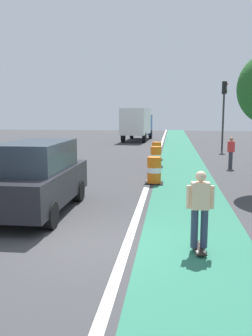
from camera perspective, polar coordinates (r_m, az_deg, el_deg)
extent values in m
plane|color=#38383A|center=(8.29, -6.10, -11.49)|extent=(100.00, 100.00, 0.00)
cube|color=#286B51|center=(19.78, 8.79, 0.35)|extent=(2.50, 80.00, 0.01)
cube|color=silver|center=(19.79, 4.44, 0.43)|extent=(0.20, 80.00, 0.01)
cube|color=black|center=(7.88, 11.33, -12.19)|extent=(0.29, 0.82, 0.02)
cylinder|color=silver|center=(8.11, 10.48, -11.63)|extent=(0.05, 0.11, 0.11)
cylinder|color=silver|center=(8.14, 11.58, -11.60)|extent=(0.05, 0.11, 0.11)
cylinder|color=silver|center=(7.63, 11.06, -12.98)|extent=(0.05, 0.11, 0.11)
cylinder|color=silver|center=(7.66, 12.23, -12.94)|extent=(0.05, 0.11, 0.11)
cylinder|color=#2D3851|center=(7.73, 10.68, -9.28)|extent=(0.15, 0.15, 0.82)
cylinder|color=#2D3851|center=(7.76, 12.16, -9.25)|extent=(0.15, 0.15, 0.82)
cube|color=beige|center=(7.56, 11.58, -4.29)|extent=(0.38, 0.25, 0.56)
cylinder|color=beige|center=(7.53, 9.77, -4.50)|extent=(0.09, 0.09, 0.48)
cylinder|color=beige|center=(7.61, 13.36, -4.48)|extent=(0.09, 0.09, 0.48)
sphere|color=beige|center=(7.48, 11.68, -1.30)|extent=(0.22, 0.22, 0.22)
cube|color=black|center=(10.70, -13.71, -2.66)|extent=(1.88, 4.62, 0.90)
cube|color=#232D38|center=(10.57, -13.88, 1.86)|extent=(1.64, 2.87, 0.80)
cylinder|color=black|center=(12.38, -14.91, -3.29)|extent=(0.29, 0.68, 0.68)
cylinder|color=black|center=(11.88, -7.52, -3.57)|extent=(0.29, 0.68, 0.68)
cylinder|color=black|center=(9.23, -11.89, -7.30)|extent=(0.29, 0.68, 0.68)
cylinder|color=orange|center=(14.69, 4.43, -1.51)|extent=(0.56, 0.56, 0.42)
cylinder|color=white|center=(14.64, 4.44, -0.29)|extent=(0.57, 0.57, 0.21)
cylinder|color=orange|center=(14.59, 4.46, 0.93)|extent=(0.56, 0.56, 0.42)
cube|color=black|center=(14.73, 4.42, -2.39)|extent=(0.73, 0.73, 0.04)
cylinder|color=orange|center=(19.12, 4.70, 0.88)|extent=(0.56, 0.56, 0.42)
cylinder|color=white|center=(19.07, 4.71, 1.81)|extent=(0.57, 0.57, 0.21)
cylinder|color=orange|center=(19.04, 4.73, 2.75)|extent=(0.56, 0.56, 0.42)
cube|color=black|center=(19.15, 4.69, 0.19)|extent=(0.73, 0.73, 0.04)
cylinder|color=orange|center=(21.95, 4.82, 1.89)|extent=(0.56, 0.56, 0.42)
cylinder|color=white|center=(21.92, 4.83, 2.71)|extent=(0.57, 0.57, 0.21)
cylinder|color=orange|center=(21.89, 4.84, 3.53)|extent=(0.56, 0.56, 0.42)
cube|color=black|center=(21.98, 4.81, 1.30)|extent=(0.73, 0.73, 0.04)
cube|color=silver|center=(36.08, 1.58, 7.35)|extent=(2.60, 5.72, 2.50)
cube|color=#19478C|center=(39.90, 2.42, 6.84)|extent=(2.30, 2.02, 2.10)
cylinder|color=black|center=(39.91, 0.90, 5.33)|extent=(0.35, 0.98, 0.96)
cylinder|color=black|center=(39.62, 3.85, 5.29)|extent=(0.35, 0.98, 0.96)
cylinder|color=black|center=(34.94, -0.46, 4.85)|extent=(0.35, 0.98, 0.96)
cylinder|color=black|center=(34.62, 2.90, 4.80)|extent=(0.35, 0.98, 0.96)
cylinder|color=#2D2D2D|center=(28.29, 14.97, 6.92)|extent=(0.14, 0.14, 4.20)
cube|color=black|center=(28.34, 15.18, 12.08)|extent=(0.32, 0.32, 0.90)
sphere|color=red|center=(28.38, 15.55, 12.58)|extent=(0.16, 0.16, 0.16)
sphere|color=green|center=(28.35, 15.51, 11.54)|extent=(0.16, 0.16, 0.16)
cylinder|color=#33333D|center=(19.28, 16.08, 1.17)|extent=(0.20, 0.20, 0.86)
cube|color=red|center=(19.21, 16.16, 3.24)|extent=(0.34, 0.20, 0.54)
sphere|color=#9E7051|center=(19.18, 16.21, 4.37)|extent=(0.20, 0.20, 0.20)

